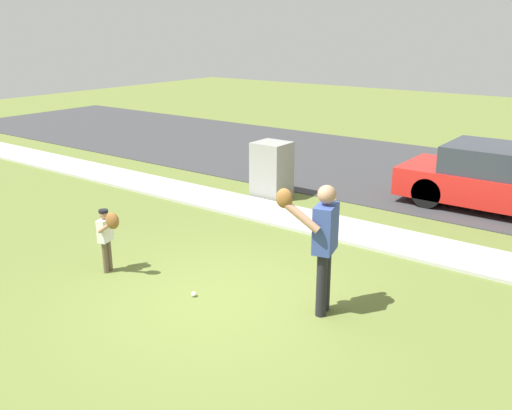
{
  "coord_description": "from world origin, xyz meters",
  "views": [
    {
      "loc": [
        4.6,
        -5.38,
        3.68
      ],
      "look_at": [
        -0.41,
        1.37,
        1.0
      ],
      "focal_mm": 39.45,
      "sensor_mm": 36.0,
      "label": 1
    }
  ],
  "objects": [
    {
      "name": "person_adult",
      "position": [
        1.24,
        0.57,
        1.09
      ],
      "size": [
        0.69,
        0.78,
        1.78
      ],
      "rotation": [
        0.0,
        0.0,
        -2.89
      ],
      "color": "black",
      "rests_on": "ground"
    },
    {
      "name": "baseball",
      "position": [
        -0.43,
        -0.09,
        0.04
      ],
      "size": [
        0.07,
        0.07,
        0.07
      ],
      "primitive_type": "sphere",
      "color": "white",
      "rests_on": "ground"
    },
    {
      "name": "sidewalk_strip",
      "position": [
        0.0,
        3.6,
        0.03
      ],
      "size": [
        36.0,
        1.2,
        0.06
      ],
      "primitive_type": "cube",
      "color": "#B2B2AD",
      "rests_on": "ground"
    },
    {
      "name": "person_child",
      "position": [
        -2.02,
        -0.27,
        0.69
      ],
      "size": [
        0.52,
        0.35,
        1.06
      ],
      "rotation": [
        0.0,
        0.0,
        0.25
      ],
      "color": "brown",
      "rests_on": "ground"
    },
    {
      "name": "road_surface",
      "position": [
        0.0,
        8.6,
        0.01
      ],
      "size": [
        36.0,
        6.8,
        0.02
      ],
      "primitive_type": "cube",
      "color": "#38383A",
      "rests_on": "ground"
    },
    {
      "name": "utility_cabinet",
      "position": [
        -2.39,
        4.62,
        0.62
      ],
      "size": [
        0.74,
        0.7,
        1.24
      ],
      "primitive_type": "cube",
      "color": "gray",
      "rests_on": "ground"
    },
    {
      "name": "parked_hatchback_red",
      "position": [
        1.98,
        6.64,
        0.66
      ],
      "size": [
        4.0,
        1.75,
        1.33
      ],
      "color": "red",
      "rests_on": "road_surface"
    },
    {
      "name": "ground_plane",
      "position": [
        0.0,
        3.5,
        0.0
      ],
      "size": [
        48.0,
        48.0,
        0.0
      ],
      "primitive_type": "plane",
      "color": "olive"
    }
  ]
}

